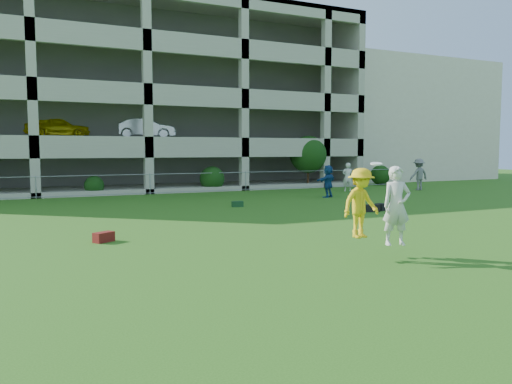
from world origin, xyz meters
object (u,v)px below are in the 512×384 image
bystander_d (328,181)px  crate_d (381,207)px  parking_garage (121,102)px  bystander_f (419,174)px  frisbee_contest (374,204)px  bystander_e (348,177)px  stucco_building (374,123)px

bystander_d → crate_d: (-1.21, -5.89, -0.72)m
crate_d → parking_garage: parking_garage is taller
bystander_f → frisbee_contest: (-15.25, -14.85, 0.31)m
frisbee_contest → parking_garage: 28.21m
parking_garage → bystander_d: bearing=-60.4°
crate_d → bystander_e: bearing=62.9°
bystander_d → bystander_f: 7.99m
bystander_d → stucco_building: bearing=-161.9°
bystander_d → crate_d: bystander_d is taller
bystander_e → crate_d: bystander_e is taller
bystander_d → frisbee_contest: size_ratio=0.87×
bystander_e → bystander_f: bystander_f is taller
crate_d → stucco_building: bearing=52.4°
bystander_d → bystander_f: size_ratio=0.88×
bystander_d → bystander_e: 4.18m
bystander_e → crate_d: (-4.40, -8.60, -0.73)m
bystander_e → crate_d: 9.69m
stucco_building → parking_garage: (-23.01, -0.30, 1.01)m
bystander_e → frisbee_contest: bearing=86.7°
bystander_f → crate_d: bystander_f is taller
bystander_e → stucco_building: bearing=-103.3°
bystander_d → bystander_e: bearing=-166.8°
bystander_d → bystander_f: (7.83, 1.59, 0.12)m
bystander_e → bystander_d: bearing=70.6°
bystander_f → parking_garage: 21.27m
frisbee_contest → bystander_f: bearing=44.2°
stucco_building → crate_d: stucco_building is taller
bystander_f → crate_d: size_ratio=5.68×
bystander_f → parking_garage: parking_garage is taller
frisbee_contest → crate_d: bearing=49.9°
bystander_e → parking_garage: (-11.46, 11.84, 5.14)m
parking_garage → bystander_f: bearing=-38.8°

